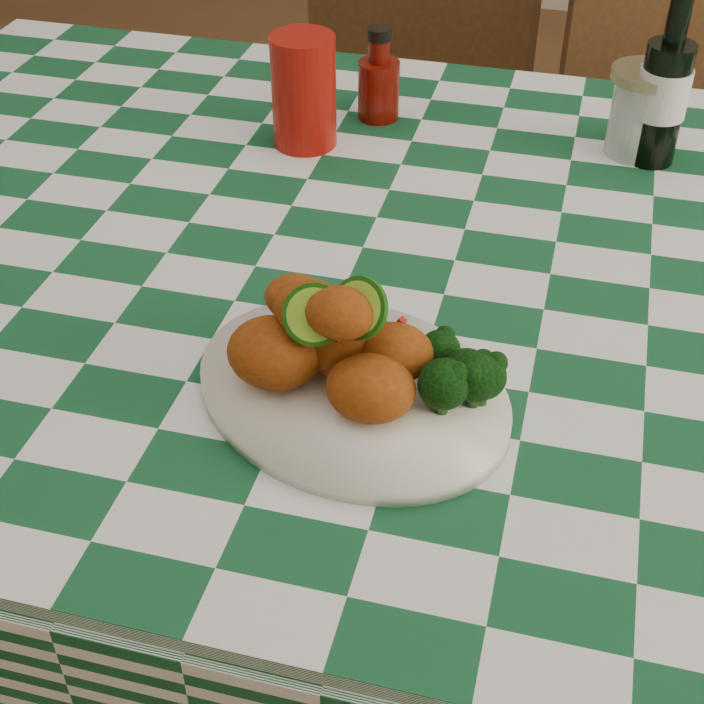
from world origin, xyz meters
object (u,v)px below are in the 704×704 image
(fried_chicken_pile, at_px, (343,337))
(mason_jar, at_px, (641,112))
(dining_table, at_px, (435,506))
(red_tumbler, at_px, (304,91))
(beer_bottle, at_px, (666,76))
(plate, at_px, (352,392))
(ketchup_bottle, at_px, (379,74))
(wooden_chair_left, at_px, (367,159))
(wooden_chair_right, at_px, (686,225))

(fried_chicken_pile, relative_size, mason_jar, 1.46)
(dining_table, relative_size, red_tumbler, 11.70)
(mason_jar, distance_m, beer_bottle, 0.06)
(dining_table, relative_size, beer_bottle, 7.55)
(fried_chicken_pile, bearing_deg, plate, 0.00)
(ketchup_bottle, height_order, beer_bottle, beer_bottle)
(wooden_chair_left, bearing_deg, red_tumbler, -72.03)
(fried_chicken_pile, distance_m, wooden_chair_left, 1.05)
(plate, relative_size, mason_jar, 2.71)
(fried_chicken_pile, xyz_separation_m, wooden_chair_right, (0.37, 0.94, -0.39))
(mason_jar, bearing_deg, fried_chicken_pile, -113.40)
(fried_chicken_pile, bearing_deg, dining_table, 76.56)
(red_tumbler, distance_m, ketchup_bottle, 0.12)
(red_tumbler, xyz_separation_m, ketchup_bottle, (0.07, 0.10, -0.01))
(dining_table, xyz_separation_m, wooden_chair_right, (0.31, 0.69, 0.07))
(beer_bottle, bearing_deg, mason_jar, 145.08)
(dining_table, height_order, ketchup_bottle, ketchup_bottle)
(red_tumbler, distance_m, wooden_chair_left, 0.62)
(wooden_chair_right, bearing_deg, beer_bottle, -120.99)
(plate, xyz_separation_m, wooden_chair_right, (0.36, 0.94, -0.33))
(plate, xyz_separation_m, red_tumbler, (-0.18, 0.46, 0.06))
(red_tumbler, bearing_deg, wooden_chair_right, 40.76)
(ketchup_bottle, height_order, wooden_chair_right, wooden_chair_right)
(ketchup_bottle, bearing_deg, wooden_chair_left, 105.64)
(red_tumbler, xyz_separation_m, wooden_chair_right, (0.55, 0.47, -0.39))
(fried_chicken_pile, bearing_deg, red_tumbler, 110.72)
(fried_chicken_pile, bearing_deg, beer_bottle, 64.31)
(plate, xyz_separation_m, fried_chicken_pile, (-0.01, 0.00, 0.06))
(fried_chicken_pile, relative_size, beer_bottle, 0.74)
(dining_table, xyz_separation_m, plate, (-0.05, -0.25, 0.40))
(plate, distance_m, beer_bottle, 0.60)
(mason_jar, relative_size, beer_bottle, 0.50)
(dining_table, height_order, mason_jar, mason_jar)
(fried_chicken_pile, bearing_deg, ketchup_bottle, 100.32)
(wooden_chair_left, bearing_deg, beer_bottle, -29.20)
(fried_chicken_pile, bearing_deg, mason_jar, 66.60)
(mason_jar, bearing_deg, beer_bottle, -34.92)
(wooden_chair_left, bearing_deg, plate, -63.53)
(red_tumbler, distance_m, wooden_chair_right, 0.82)
(dining_table, distance_m, beer_bottle, 0.61)
(plate, relative_size, red_tumbler, 2.11)
(beer_bottle, bearing_deg, wooden_chair_left, 137.33)
(red_tumbler, bearing_deg, fried_chicken_pile, -69.28)
(dining_table, height_order, wooden_chair_right, wooden_chair_right)
(mason_jar, bearing_deg, wooden_chair_left, 137.03)
(ketchup_bottle, bearing_deg, dining_table, -63.08)
(plate, xyz_separation_m, beer_bottle, (0.25, 0.53, 0.10))
(dining_table, relative_size, mason_jar, 15.05)
(ketchup_bottle, bearing_deg, mason_jar, -2.82)
(plate, bearing_deg, mason_jar, 67.28)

